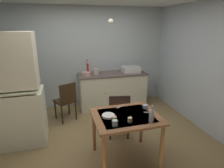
{
  "coord_description": "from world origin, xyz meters",
  "views": [
    {
      "loc": [
        -0.63,
        -2.99,
        2.08
      ],
      "look_at": [
        0.22,
        0.12,
        1.06
      ],
      "focal_mm": 30.0,
      "sensor_mm": 36.0,
      "label": 1
    }
  ],
  "objects_px": {
    "hutch_cabinet": "(10,96)",
    "sink_basin": "(131,69)",
    "dining_table": "(126,122)",
    "mug_dark": "(114,120)",
    "glass_bottle": "(152,116)",
    "chair_far_side": "(119,114)",
    "mixing_bowl_counter": "(86,74)",
    "serving_bowl_wide": "(108,116)",
    "chair_by_counter": "(66,100)",
    "hand_pump": "(88,68)"
  },
  "relations": [
    {
      "from": "hutch_cabinet",
      "to": "glass_bottle",
      "type": "height_order",
      "value": "hutch_cabinet"
    },
    {
      "from": "serving_bowl_wide",
      "to": "mug_dark",
      "type": "height_order",
      "value": "mug_dark"
    },
    {
      "from": "sink_basin",
      "to": "hand_pump",
      "type": "xyz_separation_m",
      "value": [
        -1.13,
        0.05,
        0.09
      ]
    },
    {
      "from": "hand_pump",
      "to": "dining_table",
      "type": "relative_size",
      "value": 0.39
    },
    {
      "from": "mixing_bowl_counter",
      "to": "chair_by_counter",
      "type": "height_order",
      "value": "mixing_bowl_counter"
    },
    {
      "from": "mixing_bowl_counter",
      "to": "mug_dark",
      "type": "distance_m",
      "value": 2.19
    },
    {
      "from": "chair_far_side",
      "to": "mug_dark",
      "type": "height_order",
      "value": "chair_far_side"
    },
    {
      "from": "sink_basin",
      "to": "hand_pump",
      "type": "distance_m",
      "value": 1.13
    },
    {
      "from": "serving_bowl_wide",
      "to": "glass_bottle",
      "type": "relative_size",
      "value": 0.74
    },
    {
      "from": "mixing_bowl_counter",
      "to": "chair_far_side",
      "type": "height_order",
      "value": "mixing_bowl_counter"
    },
    {
      "from": "dining_table",
      "to": "mug_dark",
      "type": "height_order",
      "value": "mug_dark"
    },
    {
      "from": "hutch_cabinet",
      "to": "mixing_bowl_counter",
      "type": "xyz_separation_m",
      "value": [
        1.46,
        1.1,
        0.01
      ]
    },
    {
      "from": "hand_pump",
      "to": "chair_far_side",
      "type": "xyz_separation_m",
      "value": [
        0.36,
        -1.48,
        -0.59
      ]
    },
    {
      "from": "hutch_cabinet",
      "to": "glass_bottle",
      "type": "bearing_deg",
      "value": -30.92
    },
    {
      "from": "glass_bottle",
      "to": "serving_bowl_wide",
      "type": "bearing_deg",
      "value": 149.45
    },
    {
      "from": "sink_basin",
      "to": "glass_bottle",
      "type": "height_order",
      "value": "sink_basin"
    },
    {
      "from": "hutch_cabinet",
      "to": "chair_by_counter",
      "type": "height_order",
      "value": "hutch_cabinet"
    },
    {
      "from": "chair_far_side",
      "to": "glass_bottle",
      "type": "bearing_deg",
      "value": -79.11
    },
    {
      "from": "hutch_cabinet",
      "to": "serving_bowl_wide",
      "type": "relative_size",
      "value": 10.32
    },
    {
      "from": "mixing_bowl_counter",
      "to": "hand_pump",
      "type": "bearing_deg",
      "value": 60.12
    },
    {
      "from": "glass_bottle",
      "to": "mixing_bowl_counter",
      "type": "bearing_deg",
      "value": 104.29
    },
    {
      "from": "chair_by_counter",
      "to": "mug_dark",
      "type": "distance_m",
      "value": 1.87
    },
    {
      "from": "hand_pump",
      "to": "mixing_bowl_counter",
      "type": "relative_size",
      "value": 1.75
    },
    {
      "from": "glass_bottle",
      "to": "dining_table",
      "type": "bearing_deg",
      "value": 132.9
    },
    {
      "from": "sink_basin",
      "to": "hutch_cabinet",
      "type": "bearing_deg",
      "value": -156.57
    },
    {
      "from": "chair_far_side",
      "to": "serving_bowl_wide",
      "type": "height_order",
      "value": "chair_far_side"
    },
    {
      "from": "hutch_cabinet",
      "to": "sink_basin",
      "type": "height_order",
      "value": "hutch_cabinet"
    },
    {
      "from": "chair_far_side",
      "to": "glass_bottle",
      "type": "relative_size",
      "value": 3.41
    },
    {
      "from": "mixing_bowl_counter",
      "to": "serving_bowl_wide",
      "type": "xyz_separation_m",
      "value": [
        0.05,
        -2.01,
        -0.15
      ]
    },
    {
      "from": "mixing_bowl_counter",
      "to": "sink_basin",
      "type": "bearing_deg",
      "value": 2.42
    },
    {
      "from": "hutch_cabinet",
      "to": "serving_bowl_wide",
      "type": "bearing_deg",
      "value": -31.06
    },
    {
      "from": "hutch_cabinet",
      "to": "glass_bottle",
      "type": "distance_m",
      "value": 2.39
    },
    {
      "from": "mixing_bowl_counter",
      "to": "chair_by_counter",
      "type": "relative_size",
      "value": 0.25
    },
    {
      "from": "hutch_cabinet",
      "to": "sink_basin",
      "type": "bearing_deg",
      "value": 23.43
    },
    {
      "from": "sink_basin",
      "to": "chair_by_counter",
      "type": "relative_size",
      "value": 0.49
    },
    {
      "from": "sink_basin",
      "to": "mixing_bowl_counter",
      "type": "bearing_deg",
      "value": -177.58
    },
    {
      "from": "mixing_bowl_counter",
      "to": "mug_dark",
      "type": "height_order",
      "value": "mixing_bowl_counter"
    },
    {
      "from": "chair_far_side",
      "to": "mixing_bowl_counter",
      "type": "bearing_deg",
      "value": 106.55
    },
    {
      "from": "mixing_bowl_counter",
      "to": "glass_bottle",
      "type": "distance_m",
      "value": 2.4
    },
    {
      "from": "chair_by_counter",
      "to": "hutch_cabinet",
      "type": "bearing_deg",
      "value": -145.76
    },
    {
      "from": "dining_table",
      "to": "chair_far_side",
      "type": "relative_size",
      "value": 1.13
    },
    {
      "from": "chair_by_counter",
      "to": "hand_pump",
      "type": "bearing_deg",
      "value": 43.71
    },
    {
      "from": "sink_basin",
      "to": "hand_pump",
      "type": "height_order",
      "value": "hand_pump"
    },
    {
      "from": "hutch_cabinet",
      "to": "sink_basin",
      "type": "relative_size",
      "value": 4.51
    },
    {
      "from": "hutch_cabinet",
      "to": "dining_table",
      "type": "height_order",
      "value": "hutch_cabinet"
    },
    {
      "from": "serving_bowl_wide",
      "to": "mug_dark",
      "type": "distance_m",
      "value": 0.19
    },
    {
      "from": "mug_dark",
      "to": "dining_table",
      "type": "bearing_deg",
      "value": 34.21
    },
    {
      "from": "dining_table",
      "to": "mixing_bowl_counter",
      "type": "bearing_deg",
      "value": 99.0
    },
    {
      "from": "chair_far_side",
      "to": "chair_by_counter",
      "type": "relative_size",
      "value": 0.98
    },
    {
      "from": "chair_far_side",
      "to": "hand_pump",
      "type": "bearing_deg",
      "value": 103.55
    }
  ]
}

